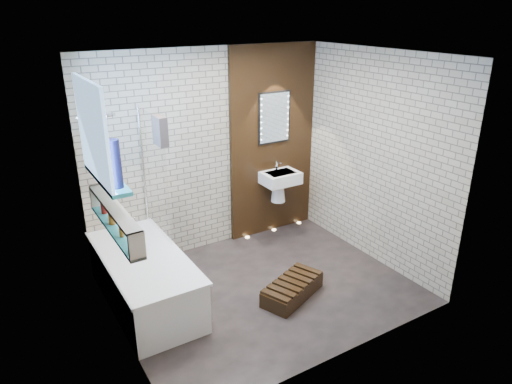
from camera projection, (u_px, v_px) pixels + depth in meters
ground at (263, 289)px, 5.37m from camera, size 3.20×3.20×0.00m
room_shell at (263, 183)px, 4.89m from camera, size 3.24×3.20×2.60m
walnut_panel at (272, 142)px, 6.36m from camera, size 1.30×0.06×2.60m
clerestory_window at (96, 141)px, 4.19m from camera, size 0.18×1.00×0.94m
display_niche at (115, 219)px, 4.31m from camera, size 0.14×1.30×0.26m
bathtub at (145, 279)px, 5.03m from camera, size 0.79×1.74×0.70m
bath_screen at (155, 175)px, 5.18m from camera, size 0.01×0.78×1.40m
towel at (160, 131)px, 4.74m from camera, size 0.09×0.23×0.30m
shower_head at (107, 115)px, 4.75m from camera, size 0.18×0.18×0.02m
washbasin at (280, 182)px, 6.39m from camera, size 0.50×0.36×0.58m
led_mirror at (274, 118)px, 6.20m from camera, size 0.50×0.02×0.70m
walnut_step at (292, 290)px, 5.20m from camera, size 0.85×0.62×0.17m
niche_bottles at (114, 221)px, 4.35m from camera, size 0.06×0.97×0.15m
sill_vases at (115, 164)px, 4.00m from camera, size 0.10×0.10×0.43m
floor_uplights at (274, 230)px, 6.78m from camera, size 0.96×0.06×0.01m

